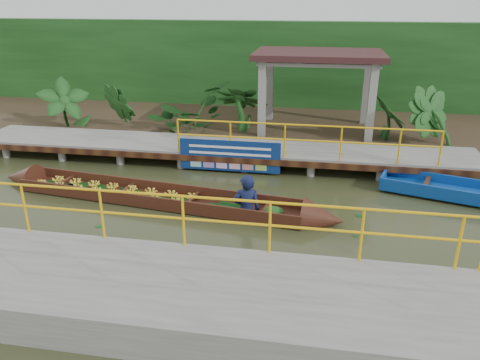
# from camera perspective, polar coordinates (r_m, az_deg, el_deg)

# --- Properties ---
(ground) EXTENTS (80.00, 80.00, 0.00)m
(ground) POSITION_cam_1_polar(r_m,az_deg,el_deg) (12.04, -6.26, -3.15)
(ground) COLOR #2E3018
(ground) RESTS_ON ground
(land_strip) EXTENTS (30.00, 8.00, 0.45)m
(land_strip) POSITION_cam_1_polar(r_m,az_deg,el_deg) (18.87, -0.09, 6.95)
(land_strip) COLOR #322719
(land_strip) RESTS_ON ground
(far_dock) EXTENTS (16.00, 2.06, 1.66)m
(far_dock) POSITION_cam_1_polar(r_m,az_deg,el_deg) (14.96, -2.71, 3.95)
(far_dock) COLOR slate
(far_dock) RESTS_ON ground
(near_dock) EXTENTS (18.00, 2.40, 1.73)m
(near_dock) POSITION_cam_1_polar(r_m,az_deg,el_deg) (8.14, -7.57, -14.03)
(near_dock) COLOR slate
(near_dock) RESTS_ON ground
(pavilion) EXTENTS (4.40, 3.00, 3.00)m
(pavilion) POSITION_cam_1_polar(r_m,az_deg,el_deg) (16.92, 9.54, 13.90)
(pavilion) COLOR slate
(pavilion) RESTS_ON ground
(foliage_backdrop) EXTENTS (30.00, 0.80, 4.00)m
(foliage_backdrop) POSITION_cam_1_polar(r_m,az_deg,el_deg) (20.93, 1.12, 13.38)
(foliage_backdrop) COLOR #153C13
(foliage_backdrop) RESTS_ON ground
(vendor_boat) EXTENTS (9.60, 2.19, 2.29)m
(vendor_boat) POSITION_cam_1_polar(r_m,az_deg,el_deg) (12.10, -8.41, -1.63)
(vendor_boat) COLOR #351B0E
(vendor_boat) RESTS_ON ground
(blue_banner) EXTENTS (3.04, 0.04, 0.95)m
(blue_banner) POSITION_cam_1_polar(r_m,az_deg,el_deg) (13.94, -1.27, 2.97)
(blue_banner) COLOR navy
(blue_banner) RESTS_ON ground
(tropical_plants) EXTENTS (14.46, 1.46, 1.82)m
(tropical_plants) POSITION_cam_1_polar(r_m,az_deg,el_deg) (16.46, -0.79, 8.82)
(tropical_plants) COLOR #153C13
(tropical_plants) RESTS_ON ground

